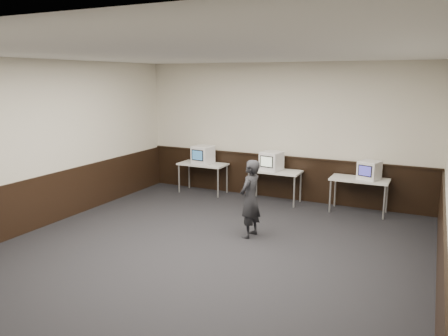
% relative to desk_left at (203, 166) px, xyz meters
% --- Properties ---
extents(floor, '(8.00, 8.00, 0.00)m').
position_rel_desk_left_xyz_m(floor, '(1.90, -3.60, -0.68)').
color(floor, black).
rests_on(floor, ground).
extents(ceiling, '(8.00, 8.00, 0.00)m').
position_rel_desk_left_xyz_m(ceiling, '(1.90, -3.60, 2.52)').
color(ceiling, white).
rests_on(ceiling, back_wall).
extents(back_wall, '(7.00, 0.00, 7.00)m').
position_rel_desk_left_xyz_m(back_wall, '(1.90, 0.40, 0.92)').
color(back_wall, beige).
rests_on(back_wall, ground).
extents(left_wall, '(0.00, 8.00, 8.00)m').
position_rel_desk_left_xyz_m(left_wall, '(-1.60, -3.60, 0.92)').
color(left_wall, beige).
rests_on(left_wall, ground).
extents(wainscot_back, '(6.98, 0.04, 1.00)m').
position_rel_desk_left_xyz_m(wainscot_back, '(1.90, 0.38, -0.18)').
color(wainscot_back, black).
rests_on(wainscot_back, back_wall).
extents(wainscot_left, '(0.04, 7.98, 1.00)m').
position_rel_desk_left_xyz_m(wainscot_left, '(-1.58, -3.60, -0.18)').
color(wainscot_left, black).
rests_on(wainscot_left, left_wall).
extents(wainscot_right, '(0.04, 7.98, 1.00)m').
position_rel_desk_left_xyz_m(wainscot_right, '(5.38, -3.60, -0.18)').
color(wainscot_right, black).
rests_on(wainscot_right, right_wall).
extents(wainscot_rail, '(6.98, 0.06, 0.04)m').
position_rel_desk_left_xyz_m(wainscot_rail, '(1.90, 0.36, 0.34)').
color(wainscot_rail, black).
rests_on(wainscot_rail, wainscot_back).
extents(desk_left, '(1.20, 0.60, 0.75)m').
position_rel_desk_left_xyz_m(desk_left, '(0.00, 0.00, 0.00)').
color(desk_left, silver).
rests_on(desk_left, ground).
extents(desk_center, '(1.20, 0.60, 0.75)m').
position_rel_desk_left_xyz_m(desk_center, '(1.90, 0.00, 0.00)').
color(desk_center, silver).
rests_on(desk_center, ground).
extents(desk_right, '(1.20, 0.60, 0.75)m').
position_rel_desk_left_xyz_m(desk_right, '(3.80, 0.00, 0.00)').
color(desk_right, silver).
rests_on(desk_right, ground).
extents(emac_left, '(0.49, 0.52, 0.44)m').
position_rel_desk_left_xyz_m(emac_left, '(0.02, -0.02, 0.29)').
color(emac_left, white).
rests_on(emac_left, desk_left).
extents(emac_center, '(0.50, 0.52, 0.44)m').
position_rel_desk_left_xyz_m(emac_center, '(1.82, -0.03, 0.29)').
color(emac_center, white).
rests_on(emac_center, desk_center).
extents(emac_right, '(0.50, 0.51, 0.39)m').
position_rel_desk_left_xyz_m(emac_right, '(3.98, 0.00, 0.27)').
color(emac_right, white).
rests_on(emac_right, desk_right).
extents(person, '(0.40, 0.56, 1.43)m').
position_rel_desk_left_xyz_m(person, '(2.26, -2.35, 0.03)').
color(person, black).
rests_on(person, ground).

